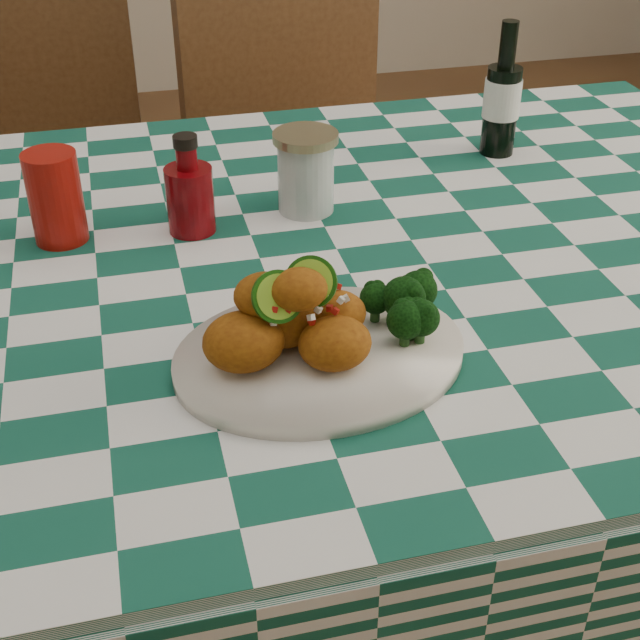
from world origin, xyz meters
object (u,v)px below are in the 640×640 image
object	(u,v)px
plate	(320,356)
beer_bottle	(503,89)
red_tumbler	(55,198)
ketchup_bottle	(189,184)
wooden_chair_right	(319,204)
wooden_chair_left	(50,242)
dining_table	(269,482)
mason_jar	(306,172)
fried_chicken_pile	(297,312)

from	to	relation	value
plate	beer_bottle	world-z (taller)	beer_bottle
red_tumbler	ketchup_bottle	world-z (taller)	ketchup_bottle
wooden_chair_right	wooden_chair_left	bearing A→B (deg)	165.77
ketchup_bottle	wooden_chair_left	bearing A→B (deg)	110.89
dining_table	wooden_chair_left	world-z (taller)	wooden_chair_left
mason_jar	dining_table	bearing A→B (deg)	-126.23
red_tumbler	beer_bottle	xyz separation A→B (m)	(0.68, 0.14, 0.04)
dining_table	plate	size ratio (longest dim) A/B	5.25
ketchup_bottle	wooden_chair_right	world-z (taller)	wooden_chair_right
ketchup_bottle	mason_jar	world-z (taller)	ketchup_bottle
ketchup_bottle	mason_jar	bearing A→B (deg)	8.50
plate	wooden_chair_left	distance (m)	1.09
beer_bottle	wooden_chair_right	bearing A→B (deg)	111.61
dining_table	fried_chicken_pile	world-z (taller)	fried_chicken_pile
plate	beer_bottle	bearing A→B (deg)	49.86
wooden_chair_left	fried_chicken_pile	bearing A→B (deg)	-68.72
dining_table	ketchup_bottle	distance (m)	0.48
ketchup_bottle	wooden_chair_left	size ratio (longest dim) A/B	0.15
dining_table	fried_chicken_pile	xyz separation A→B (m)	(-0.00, -0.24, 0.46)
wooden_chair_right	ketchup_bottle	bearing A→B (deg)	-128.94
red_tumbler	beer_bottle	distance (m)	0.69
wooden_chair_right	beer_bottle	bearing A→B (deg)	-79.05
red_tumbler	wooden_chair_left	distance (m)	0.74
plate	mason_jar	size ratio (longest dim) A/B	2.77
plate	ketchup_bottle	xyz separation A→B (m)	(-0.09, 0.34, 0.06)
mason_jar	ketchup_bottle	bearing A→B (deg)	-171.50
red_tumbler	mason_jar	xyz separation A→B (m)	(0.34, 0.01, -0.00)
plate	wooden_chair_left	size ratio (longest dim) A/B	0.34
dining_table	ketchup_bottle	world-z (taller)	ketchup_bottle
fried_chicken_pile	beer_bottle	distance (m)	0.66
red_tumbler	ketchup_bottle	bearing A→B (deg)	-5.19
mason_jar	beer_bottle	size ratio (longest dim) A/B	0.55
dining_table	red_tumbler	distance (m)	0.53
dining_table	beer_bottle	xyz separation A→B (m)	(0.43, 0.25, 0.50)
red_tumbler	wooden_chair_left	size ratio (longest dim) A/B	0.13
mason_jar	beer_bottle	distance (m)	0.37
mason_jar	beer_bottle	world-z (taller)	beer_bottle
dining_table	red_tumbler	world-z (taller)	red_tumbler
beer_bottle	wooden_chair_left	world-z (taller)	beer_bottle
fried_chicken_pile	red_tumbler	size ratio (longest dim) A/B	1.30
beer_bottle	wooden_chair_left	bearing A→B (deg)	146.87
fried_chicken_pile	wooden_chair_right	world-z (taller)	wooden_chair_right
red_tumbler	beer_bottle	world-z (taller)	beer_bottle
beer_bottle	mason_jar	bearing A→B (deg)	-159.66
plate	wooden_chair_left	bearing A→B (deg)	109.12
beer_bottle	wooden_chair_left	distance (m)	1.00
plate	beer_bottle	xyz separation A→B (m)	(0.41, 0.49, 0.10)
fried_chicken_pile	red_tumbler	world-z (taller)	red_tumbler
wooden_chair_right	mason_jar	bearing A→B (deg)	-116.28
ketchup_bottle	plate	bearing A→B (deg)	-74.35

